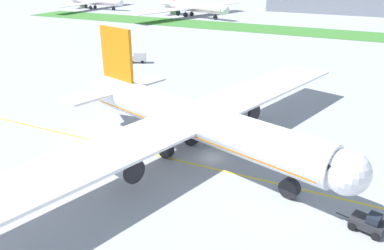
{
  "coord_description": "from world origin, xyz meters",
  "views": [
    {
      "loc": [
        20.16,
        -48.92,
        28.19
      ],
      "look_at": [
        -4.4,
        2.02,
        3.92
      ],
      "focal_mm": 35.74,
      "sensor_mm": 36.0,
      "label": 1
    }
  ],
  "objects_px": {
    "parked_airliner_far_left": "(95,2)",
    "pushback_tug": "(369,223)",
    "airliner_foreground": "(191,120)",
    "parked_airliner_far_centre": "(192,7)",
    "ground_crew_wingwalker_port": "(121,168)",
    "service_truck_baggage_loader": "(138,57)"
  },
  "relations": [
    {
      "from": "parked_airliner_far_left",
      "to": "pushback_tug",
      "type": "bearing_deg",
      "value": -43.78
    },
    {
      "from": "airliner_foreground",
      "to": "parked_airliner_far_centre",
      "type": "bearing_deg",
      "value": 115.71
    },
    {
      "from": "parked_airliner_far_left",
      "to": "parked_airliner_far_centre",
      "type": "xyz_separation_m",
      "value": [
        71.95,
        -6.81,
        0.66
      ]
    },
    {
      "from": "pushback_tug",
      "to": "ground_crew_wingwalker_port",
      "type": "height_order",
      "value": "pushback_tug"
    },
    {
      "from": "pushback_tug",
      "to": "parked_airliner_far_centre",
      "type": "distance_m",
      "value": 183.03
    },
    {
      "from": "parked_airliner_far_centre",
      "to": "parked_airliner_far_left",
      "type": "bearing_deg",
      "value": 174.6
    },
    {
      "from": "parked_airliner_far_left",
      "to": "airliner_foreground",
      "type": "bearing_deg",
      "value": -47.18
    },
    {
      "from": "parked_airliner_far_left",
      "to": "parked_airliner_far_centre",
      "type": "relative_size",
      "value": 0.87
    },
    {
      "from": "airliner_foreground",
      "to": "parked_airliner_far_centre",
      "type": "relative_size",
      "value": 1.04
    },
    {
      "from": "pushback_tug",
      "to": "service_truck_baggage_loader",
      "type": "distance_m",
      "value": 86.29
    },
    {
      "from": "service_truck_baggage_loader",
      "to": "parked_airliner_far_left",
      "type": "bearing_deg",
      "value": 133.71
    },
    {
      "from": "airliner_foreground",
      "to": "parked_airliner_far_left",
      "type": "relative_size",
      "value": 1.2
    },
    {
      "from": "airliner_foreground",
      "to": "ground_crew_wingwalker_port",
      "type": "relative_size",
      "value": 48.81
    },
    {
      "from": "service_truck_baggage_loader",
      "to": "parked_airliner_far_left",
      "type": "relative_size",
      "value": 0.08
    },
    {
      "from": "pushback_tug",
      "to": "parked_airliner_far_centre",
      "type": "bearing_deg",
      "value": 122.02
    },
    {
      "from": "airliner_foreground",
      "to": "pushback_tug",
      "type": "height_order",
      "value": "airliner_foreground"
    },
    {
      "from": "service_truck_baggage_loader",
      "to": "parked_airliner_far_centre",
      "type": "height_order",
      "value": "parked_airliner_far_centre"
    },
    {
      "from": "ground_crew_wingwalker_port",
      "to": "parked_airliner_far_centre",
      "type": "distance_m",
      "value": 169.68
    },
    {
      "from": "ground_crew_wingwalker_port",
      "to": "service_truck_baggage_loader",
      "type": "relative_size",
      "value": 0.32
    },
    {
      "from": "service_truck_baggage_loader",
      "to": "parked_airliner_far_centre",
      "type": "relative_size",
      "value": 0.07
    },
    {
      "from": "parked_airliner_far_left",
      "to": "parked_airliner_far_centre",
      "type": "height_order",
      "value": "parked_airliner_far_centre"
    },
    {
      "from": "airliner_foreground",
      "to": "parked_airliner_far_left",
      "type": "bearing_deg",
      "value": 132.82
    }
  ]
}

